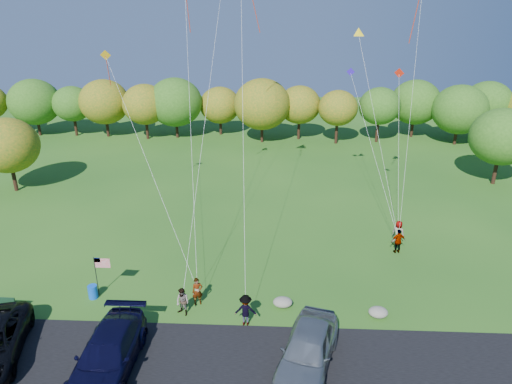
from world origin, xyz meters
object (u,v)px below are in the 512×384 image
minivan_silver (308,349)px  flyer_c (246,310)px  flyer_d (398,241)px  flyer_e (398,233)px  park_bench (1,304)px  flyer_b (183,302)px  minivan_navy (108,354)px  flyer_a (197,291)px  trash_barrel (93,292)px

minivan_silver → flyer_c: minivan_silver is taller
flyer_d → flyer_e: size_ratio=0.97×
flyer_c → park_bench: 13.87m
flyer_b → flyer_c: (3.56, -0.69, 0.08)m
flyer_b → flyer_e: bearing=61.8°
minivan_navy → flyer_d: 20.35m
minivan_navy → flyer_e: size_ratio=3.37×
flyer_a → flyer_c: 3.37m
flyer_b → flyer_e: size_ratio=0.90×
minivan_silver → flyer_d: (6.99, 11.44, -0.13)m
flyer_b → trash_barrel: flyer_b is taller
flyer_a → flyer_d: size_ratio=0.94×
park_bench → flyer_c: bearing=-0.4°
minivan_navy → park_bench: bearing=151.3°
minivan_silver → flyer_b: bearing=166.8°
minivan_navy → trash_barrel: 6.54m
minivan_navy → minivan_silver: 9.37m
flyer_a → flyer_e: size_ratio=0.92×
minivan_navy → flyer_c: (6.20, 3.75, -0.06)m
flyer_d → flyer_e: bearing=-114.3°
flyer_a → flyer_b: (-0.66, -1.03, -0.02)m
park_bench → minivan_navy: bearing=-27.3°
minivan_silver → park_bench: minivan_silver is taller
minivan_silver → flyer_b: (-6.70, 3.74, -0.20)m
flyer_b → flyer_c: size_ratio=0.91×
minivan_silver → park_bench: bearing=-175.7°
flyer_a → trash_barrel: bearing=157.9°
minivan_navy → flyer_a: bearing=58.9°
flyer_c → trash_barrel: (-9.21, 2.03, -0.50)m
minivan_navy → flyer_d: minivan_navy is taller
flyer_a → flyer_b: bearing=-141.9°
park_bench → flyer_e: bearing=22.2°
minivan_navy → flyer_e: minivan_navy is taller
flyer_b → trash_barrel: size_ratio=2.03×
minivan_silver → flyer_e: 14.61m
flyer_d → trash_barrel: flyer_d is taller
minivan_navy → flyer_a: (3.30, 5.47, -0.12)m
flyer_a → flyer_e: bearing=11.4°
flyer_c → flyer_e: 14.18m
trash_barrel → flyer_b: bearing=-13.3°
minivan_navy → flyer_c: 7.25m
flyer_a → flyer_c: flyer_c is taller
flyer_a → flyer_c: size_ratio=0.93×
minivan_silver → flyer_c: size_ratio=3.15×
flyer_d → trash_barrel: 20.37m
flyer_b → flyer_d: bearing=58.5°
flyer_a → flyer_d: bearing=7.8°
flyer_d → flyer_e: 1.27m
minivan_silver → flyer_c: (-3.15, 3.05, -0.13)m
minivan_silver → trash_barrel: minivan_silver is taller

